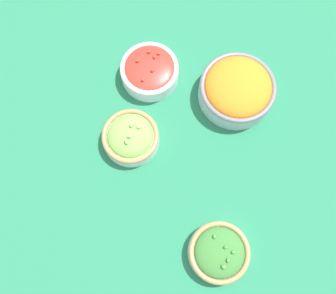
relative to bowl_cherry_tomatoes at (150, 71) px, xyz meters
name	(u,v)px	position (x,y,z in m)	size (l,w,h in m)	color
ground_plane	(168,150)	(-0.18, -0.08, -0.03)	(3.00, 3.00, 0.00)	#23704C
bowl_cherry_tomatoes	(150,71)	(0.00, 0.00, 0.00)	(0.14, 0.14, 0.06)	silver
bowl_broccoli	(219,252)	(-0.38, -0.23, 0.00)	(0.13, 0.13, 0.06)	white
bowl_carrots	(237,89)	(-0.01, -0.21, 0.01)	(0.18, 0.18, 0.08)	#B2C1CC
bowl_lettuce	(131,137)	(-0.17, 0.01, 0.00)	(0.13, 0.13, 0.07)	white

